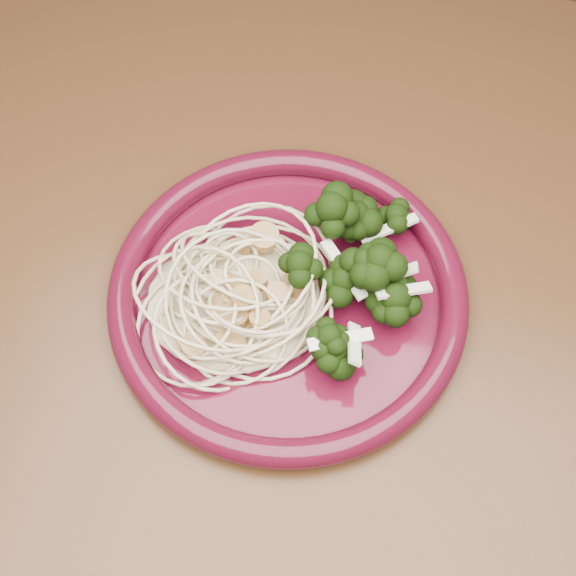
# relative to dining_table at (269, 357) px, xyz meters

# --- Properties ---
(dining_table) EXTENTS (1.20, 0.80, 0.75)m
(dining_table) POSITION_rel_dining_table_xyz_m (0.00, 0.00, 0.00)
(dining_table) COLOR #472814
(dining_table) RESTS_ON ground
(dinner_plate) EXTENTS (0.37, 0.37, 0.02)m
(dinner_plate) POSITION_rel_dining_table_xyz_m (0.02, 0.01, 0.11)
(dinner_plate) COLOR #47091B
(dinner_plate) RESTS_ON dining_table
(spaghetti_pile) EXTENTS (0.17, 0.16, 0.03)m
(spaghetti_pile) POSITION_rel_dining_table_xyz_m (-0.02, -0.01, 0.12)
(spaghetti_pile) COLOR beige
(spaghetti_pile) RESTS_ON dinner_plate
(scallop_cluster) EXTENTS (0.14, 0.14, 0.04)m
(scallop_cluster) POSITION_rel_dining_table_xyz_m (-0.02, -0.01, 0.15)
(scallop_cluster) COLOR #A87E42
(scallop_cluster) RESTS_ON spaghetti_pile
(broccoli_pile) EXTENTS (0.14, 0.17, 0.05)m
(broccoli_pile) POSITION_rel_dining_table_xyz_m (0.06, 0.03, 0.13)
(broccoli_pile) COLOR black
(broccoli_pile) RESTS_ON dinner_plate
(onion_garnish) EXTENTS (0.09, 0.11, 0.05)m
(onion_garnish) POSITION_rel_dining_table_xyz_m (0.06, 0.03, 0.16)
(onion_garnish) COLOR beige
(onion_garnish) RESTS_ON broccoli_pile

